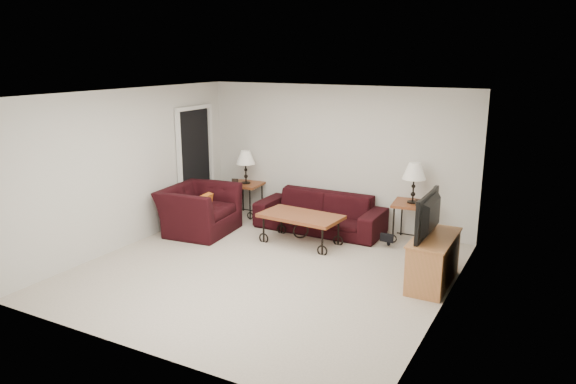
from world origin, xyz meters
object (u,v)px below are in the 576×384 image
(tv_stand, at_px, (433,261))
(television, at_px, (435,216))
(sofa, at_px, (320,212))
(side_table_left, at_px, (246,199))
(lamp_left, at_px, (246,167))
(side_table_right, at_px, (411,222))
(coffee_table, at_px, (301,229))
(lamp_right, at_px, (414,183))
(backpack, at_px, (389,234))
(armchair, at_px, (199,210))

(tv_stand, bearing_deg, television, 180.00)
(sofa, height_order, side_table_left, sofa)
(lamp_left, distance_m, television, 4.22)
(side_table_right, bearing_deg, coffee_table, -148.60)
(television, bearing_deg, lamp_right, -155.43)
(side_table_right, bearing_deg, backpack, -123.21)
(side_table_right, bearing_deg, tv_stand, -64.82)
(side_table_right, relative_size, tv_stand, 0.59)
(coffee_table, bearing_deg, lamp_left, 150.07)
(sofa, bearing_deg, coffee_table, -88.57)
(lamp_left, bearing_deg, tv_stand, -21.52)
(side_table_left, distance_m, armchair, 1.27)
(tv_stand, xyz_separation_m, television, (-0.02, 0.00, 0.62))
(coffee_table, height_order, television, television)
(sofa, bearing_deg, lamp_right, 6.51)
(television, bearing_deg, side_table_right, -155.43)
(side_table_right, xyz_separation_m, lamp_right, (0.00, 0.00, 0.66))
(backpack, bearing_deg, lamp_right, 62.61)
(lamp_right, distance_m, backpack, 0.91)
(lamp_left, bearing_deg, lamp_right, 0.00)
(lamp_left, bearing_deg, side_table_left, 0.00)
(lamp_left, xyz_separation_m, backpack, (2.96, -0.38, -0.73))
(sofa, bearing_deg, side_table_left, 173.71)
(tv_stand, bearing_deg, backpack, 129.93)
(coffee_table, bearing_deg, side_table_right, 31.40)
(side_table_right, xyz_separation_m, television, (0.71, -1.55, 0.63))
(backpack, bearing_deg, side_table_right, 62.61)
(armchair, height_order, tv_stand, armchair)
(lamp_left, distance_m, armchair, 1.38)
(side_table_right, bearing_deg, armchair, -159.61)
(lamp_left, xyz_separation_m, television, (3.92, -1.55, 0.02))
(side_table_left, relative_size, lamp_left, 1.00)
(tv_stand, height_order, television, television)
(sofa, relative_size, side_table_left, 3.56)
(sofa, bearing_deg, backpack, -8.67)
(side_table_right, distance_m, backpack, 0.47)
(sofa, relative_size, television, 2.23)
(side_table_left, distance_m, backpack, 2.99)
(armchair, xyz_separation_m, tv_stand, (4.11, -0.30, -0.07))
(lamp_right, distance_m, armchair, 3.65)
(coffee_table, xyz_separation_m, armchair, (-1.82, -0.30, 0.16))
(sofa, height_order, armchair, armchair)
(sofa, xyz_separation_m, side_table_left, (-1.63, 0.18, -0.01))
(sofa, relative_size, tv_stand, 2.00)
(lamp_right, height_order, television, lamp_right)
(armchair, relative_size, backpack, 2.97)
(coffee_table, bearing_deg, backpack, 23.50)
(lamp_right, distance_m, tv_stand, 1.84)
(side_table_left, bearing_deg, sofa, -6.29)
(side_table_left, distance_m, tv_stand, 4.24)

